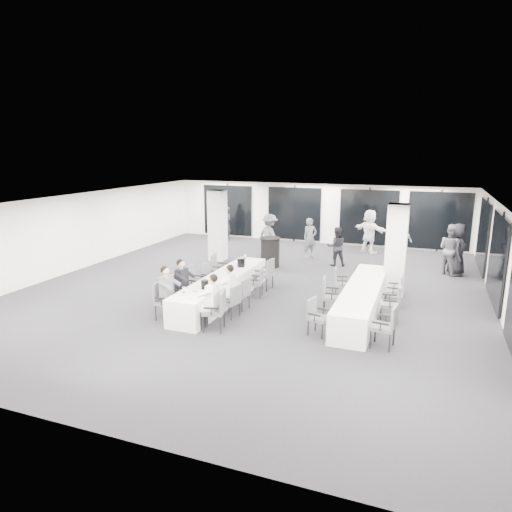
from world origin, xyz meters
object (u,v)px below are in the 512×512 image
Objects in this scene: chair_main_left_mid at (194,281)px; chair_side_right_mid at (393,301)px; chair_main_right_mid at (242,292)px; ice_bucket_far at (241,262)px; standing_guest_b at (336,244)px; standing_guest_d at (401,240)px; chair_main_left_second at (179,290)px; chair_main_right_second at (232,299)px; chair_side_left_far at (340,281)px; chair_side_right_far at (397,289)px; standing_guest_e at (458,246)px; standing_guest_h at (451,246)px; chair_main_right_fourth at (257,280)px; chair_side_left_near at (316,314)px; standing_guest_c at (269,233)px; ice_bucket_near at (205,284)px; standing_guest_f at (370,228)px; chair_side_left_mid at (329,293)px; chair_main_left_far at (218,267)px; chair_side_right_near at (387,324)px; banquet_table_main at (222,289)px; banquet_table_side at (362,300)px; chair_main_left_fourth at (209,275)px; cocktail_table at (270,252)px; chair_main_right_far at (266,272)px; chair_main_right_near at (217,308)px; standing_guest_g at (227,221)px; standing_guest_a at (310,235)px.

chair_main_left_mid is 5.67m from chair_side_right_mid.
chair_main_right_mid is 0.89× the size of chair_side_right_mid.
chair_side_right_mid is 4.89m from ice_bucket_far.
standing_guest_d reaches higher than standing_guest_b.
chair_main_right_second is (1.66, -0.11, -0.06)m from chair_main_left_second.
chair_side_right_far is (1.66, -0.24, 0.02)m from chair_side_left_far.
standing_guest_e reaches higher than standing_guest_h.
chair_side_right_far reaches higher than chair_main_right_fourth.
chair_main_left_second is 0.97× the size of chair_main_left_mid.
standing_guest_c is at bearing -138.70° from chair_side_left_near.
chair_side_right_far is at bearing 28.29° from ice_bucket_near.
chair_main_left_mid is 9.25m from standing_guest_f.
chair_main_left_second is 0.46× the size of standing_guest_f.
chair_side_left_mid is 4.33× the size of ice_bucket_near.
chair_main_left_second is at bearing -8.08° from chair_main_left_far.
standing_guest_b reaches higher than chair_side_right_far.
standing_guest_d is (1.40, 8.15, 0.42)m from chair_side_left_near.
chair_main_left_second is at bearing 91.20° from chair_side_right_near.
banquet_table_main is 1.34m from ice_bucket_far.
chair_side_right_mid is 0.47× the size of standing_guest_e.
chair_main_right_second is (-3.16, -1.59, 0.13)m from banquet_table_side.
standing_guest_c is 4.41m from standing_guest_f.
standing_guest_e is at bearing 40.19° from banquet_table_main.
standing_guest_h is (1.52, 4.25, 0.50)m from chair_side_right_far.
chair_main_left_second is 1.11× the size of chair_main_left_fourth.
cocktail_table reaches higher than ice_bucket_far.
standing_guest_f is at bearing 4.21° from standing_guest_h.
chair_side_left_mid is at bearing 22.99° from ice_bucket_near.
chair_main_right_far is 2.87m from ice_bucket_near.
banquet_table_main is at bearing -173.76° from banquet_table_side.
chair_main_right_near is at bearing -60.48° from chair_side_left_near.
cocktail_table reaches higher than chair_main_left_mid.
ice_bucket_far is at bearing -88.37° from cocktail_table.
chair_main_right_far is 0.86m from ice_bucket_far.
chair_main_right_second is at bearing -169.67° from chair_main_right_mid.
chair_main_left_fourth is 3.30m from chair_main_right_near.
chair_main_right_second is at bearing 129.04° from standing_guest_c.
chair_side_left_near is at bearing -24.78° from banquet_table_main.
standing_guest_g is at bearing -146.14° from chair_side_left_far.
standing_guest_b is (1.47, 3.83, 0.28)m from chair_main_right_far.
standing_guest_a is (1.85, 5.59, 0.42)m from chair_main_left_fourth.
chair_side_left_near is at bearing -134.91° from chair_main_right_far.
standing_guest_e is at bearing 137.55° from chair_main_left_fourth.
banquet_table_side is 1.21m from chair_side_right_far.
ice_bucket_far reaches higher than banquet_table_main.
chair_main_right_mid is 0.87× the size of chair_side_right_near.
chair_side_right_near is at bearing -17.47° from standing_guest_g.
chair_main_left_fourth is 0.99× the size of chair_main_right_fourth.
chair_main_right_mid is at bearing -85.90° from chair_side_left_mid.
standing_guest_b is (-1.68, 4.89, 0.48)m from banquet_table_side.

